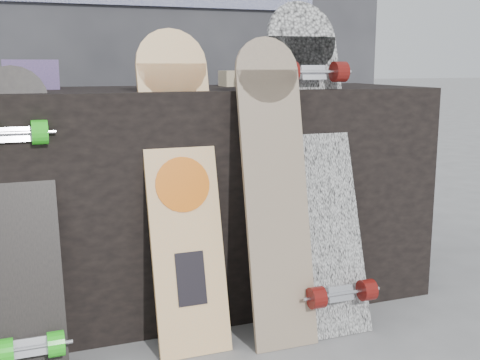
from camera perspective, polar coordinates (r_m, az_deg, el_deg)
name	(u,v)px	position (r m, az deg, el deg)	size (l,w,h in m)	color
ground	(259,351)	(1.96, 1.83, -15.90)	(60.00, 60.00, 0.00)	slate
vendor_table	(209,195)	(2.27, -2.97, -1.41)	(1.60, 0.60, 0.80)	black
booth	(153,19)	(3.05, -8.20, 14.91)	(2.40, 0.22, 2.20)	#2F2F34
merch_box_purple	(31,75)	(2.21, -19.24, 9.42)	(0.18, 0.12, 0.10)	#3C3771
merch_box_small	(301,71)	(2.41, 5.77, 10.29)	(0.14, 0.14, 0.12)	#3C3771
merch_box_flat	(249,78)	(2.39, 0.83, 9.62)	(0.22, 0.10, 0.06)	#D1B78C
longboard_geisha	(182,180)	(1.89, -5.56, -0.01)	(0.23, 0.28, 1.00)	#D1B58D
longboard_celtic	(275,182)	(1.91, 3.34, -0.19)	(0.21, 0.22, 0.97)	beige
longboard_cascadia	(318,158)	(2.05, 7.38, 2.07)	(0.26, 0.41, 1.10)	white
skateboard_dark	(21,218)	(1.82, -20.03, -3.44)	(0.20, 0.36, 0.88)	black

